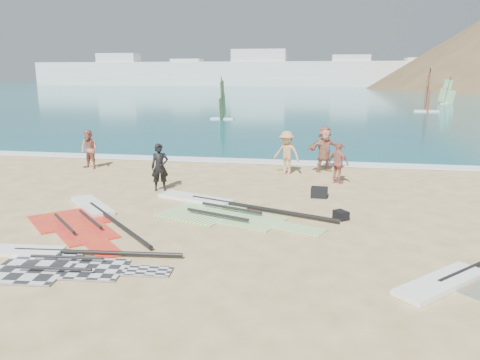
% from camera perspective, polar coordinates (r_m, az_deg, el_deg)
% --- Properties ---
extents(ground, '(300.00, 300.00, 0.00)m').
position_cam_1_polar(ground, '(10.98, -1.31, -9.81)').
color(ground, '#DFBC82').
rests_on(ground, ground).
extents(sea, '(300.00, 240.00, 0.06)m').
position_cam_1_polar(sea, '(142.00, 9.47, 11.00)').
color(sea, '#0D5060').
rests_on(sea, ground).
extents(surf_line, '(300.00, 1.20, 0.04)m').
position_cam_1_polar(surf_line, '(22.72, 4.83, 2.09)').
color(surf_line, white).
rests_on(surf_line, ground).
extents(far_town, '(160.00, 8.00, 12.00)m').
position_cam_1_polar(far_town, '(160.91, 3.88, 12.95)').
color(far_town, white).
rests_on(far_town, ground).
extents(rig_grey, '(5.07, 2.09, 0.20)m').
position_cam_1_polar(rig_grey, '(11.73, -22.11, -9.02)').
color(rig_grey, '#242426').
rests_on(rig_grey, ground).
extents(rig_green, '(6.17, 3.86, 0.21)m').
position_cam_1_polar(rig_green, '(14.87, -2.54, -3.47)').
color(rig_green, '#5BBF19').
rests_on(rig_green, ground).
extents(rig_red, '(4.68, 5.21, 0.20)m').
position_cam_1_polar(rig_red, '(14.63, -18.03, -4.39)').
color(rig_red, red).
rests_on(rig_red, ground).
extents(gear_bag_near, '(0.59, 0.45, 0.36)m').
position_cam_1_polar(gear_bag_near, '(16.54, 9.64, -1.50)').
color(gear_bag_near, black).
rests_on(gear_bag_near, ground).
extents(gear_bag_far, '(0.51, 0.53, 0.26)m').
position_cam_1_polar(gear_bag_far, '(14.21, 12.21, -4.21)').
color(gear_bag_far, black).
rests_on(gear_bag_far, ground).
extents(person_wetsuit, '(0.75, 0.63, 1.74)m').
position_cam_1_polar(person_wetsuit, '(17.39, -9.75, 1.54)').
color(person_wetsuit, black).
rests_on(person_wetsuit, ground).
extents(beachgoer_left, '(1.00, 0.87, 1.77)m').
position_cam_1_polar(beachgoer_left, '(22.20, -17.90, 3.58)').
color(beachgoer_left, '#A26258').
rests_on(beachgoer_left, ground).
extents(beachgoer_mid, '(1.38, 1.10, 1.86)m').
position_cam_1_polar(beachgoer_mid, '(20.03, 5.70, 3.32)').
color(beachgoer_mid, tan).
rests_on(beachgoer_mid, ground).
extents(beachgoer_back, '(0.98, 0.93, 1.63)m').
position_cam_1_polar(beachgoer_back, '(18.64, 11.91, 2.02)').
color(beachgoer_back, '#B36356').
rests_on(beachgoer_back, ground).
extents(beachgoer_right, '(1.90, 1.50, 2.02)m').
position_cam_1_polar(beachgoer_right, '(20.81, 10.25, 3.76)').
color(beachgoer_right, '#AA6F58').
rests_on(beachgoer_right, ground).
extents(windsurfer_left, '(2.20, 2.68, 4.00)m').
position_cam_1_polar(windsurfer_left, '(44.17, -2.18, 8.93)').
color(windsurfer_left, white).
rests_on(windsurfer_left, ground).
extents(windsurfer_centre, '(2.67, 3.26, 4.86)m').
position_cam_1_polar(windsurfer_centre, '(56.96, 21.85, 9.10)').
color(windsurfer_centre, white).
rests_on(windsurfer_centre, ground).
extents(windsurfer_right, '(1.96, 1.97, 3.82)m').
position_cam_1_polar(windsurfer_right, '(72.61, 23.92, 9.37)').
color(windsurfer_right, white).
rests_on(windsurfer_right, ground).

